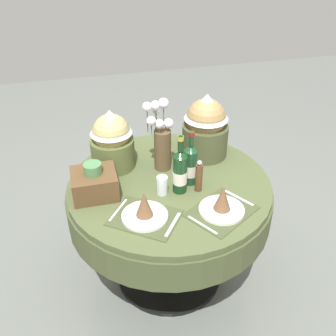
{
  "coord_description": "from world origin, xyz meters",
  "views": [
    {
      "loc": [
        -0.47,
        -1.79,
        2.1
      ],
      "look_at": [
        0.0,
        0.03,
        0.85
      ],
      "focal_mm": 41.75,
      "sensor_mm": 36.0,
      "label": 1
    }
  ],
  "objects_px": {
    "wine_bottle_centre": "(190,164)",
    "gift_tub_back_left": "(112,138)",
    "dining_table": "(169,202)",
    "place_setting_right": "(222,205)",
    "pepper_mill": "(199,177)",
    "place_setting_left": "(145,211)",
    "gift_tub_back_right": "(206,124)",
    "woven_basket_side_left": "(94,183)",
    "flower_vase": "(161,138)",
    "tumbler_mid": "(162,185)",
    "wine_bottle_left": "(180,171)"
  },
  "relations": [
    {
      "from": "wine_bottle_centre",
      "to": "gift_tub_back_left",
      "type": "bearing_deg",
      "value": 144.22
    },
    {
      "from": "dining_table",
      "to": "place_setting_right",
      "type": "relative_size",
      "value": 2.84
    },
    {
      "from": "dining_table",
      "to": "pepper_mill",
      "type": "xyz_separation_m",
      "value": [
        0.14,
        -0.11,
        0.24
      ]
    },
    {
      "from": "place_setting_left",
      "to": "gift_tub_back_right",
      "type": "bearing_deg",
      "value": 46.37
    },
    {
      "from": "wine_bottle_centre",
      "to": "gift_tub_back_left",
      "type": "height_order",
      "value": "gift_tub_back_left"
    },
    {
      "from": "gift_tub_back_right",
      "to": "woven_basket_side_left",
      "type": "xyz_separation_m",
      "value": [
        -0.73,
        -0.26,
        -0.14
      ]
    },
    {
      "from": "dining_table",
      "to": "woven_basket_side_left",
      "type": "bearing_deg",
      "value": -179.12
    },
    {
      "from": "dining_table",
      "to": "flower_vase",
      "type": "relative_size",
      "value": 2.74
    },
    {
      "from": "gift_tub_back_left",
      "to": "wine_bottle_centre",
      "type": "bearing_deg",
      "value": -35.78
    },
    {
      "from": "dining_table",
      "to": "tumbler_mid",
      "type": "height_order",
      "value": "tumbler_mid"
    },
    {
      "from": "flower_vase",
      "to": "wine_bottle_centre",
      "type": "distance_m",
      "value": 0.25
    },
    {
      "from": "gift_tub_back_right",
      "to": "woven_basket_side_left",
      "type": "bearing_deg",
      "value": -160.46
    },
    {
      "from": "wine_bottle_centre",
      "to": "pepper_mill",
      "type": "relative_size",
      "value": 1.69
    },
    {
      "from": "gift_tub_back_left",
      "to": "woven_basket_side_left",
      "type": "xyz_separation_m",
      "value": [
        -0.14,
        -0.27,
        -0.12
      ]
    },
    {
      "from": "pepper_mill",
      "to": "gift_tub_back_left",
      "type": "xyz_separation_m",
      "value": [
        -0.43,
        0.37,
        0.11
      ]
    },
    {
      "from": "gift_tub_back_right",
      "to": "place_setting_right",
      "type": "bearing_deg",
      "value": -99.89
    },
    {
      "from": "tumbler_mid",
      "to": "gift_tub_back_left",
      "type": "xyz_separation_m",
      "value": [
        -0.22,
        0.35,
        0.14
      ]
    },
    {
      "from": "dining_table",
      "to": "place_setting_left",
      "type": "xyz_separation_m",
      "value": [
        -0.2,
        -0.27,
        0.2
      ]
    },
    {
      "from": "flower_vase",
      "to": "gift_tub_back_left",
      "type": "height_order",
      "value": "flower_vase"
    },
    {
      "from": "gift_tub_back_right",
      "to": "wine_bottle_left",
      "type": "bearing_deg",
      "value": -127.36
    },
    {
      "from": "gift_tub_back_left",
      "to": "dining_table",
      "type": "bearing_deg",
      "value": -42.06
    },
    {
      "from": "wine_bottle_centre",
      "to": "gift_tub_back_right",
      "type": "height_order",
      "value": "gift_tub_back_right"
    },
    {
      "from": "dining_table",
      "to": "pepper_mill",
      "type": "bearing_deg",
      "value": -39.43
    },
    {
      "from": "dining_table",
      "to": "woven_basket_side_left",
      "type": "distance_m",
      "value": 0.48
    },
    {
      "from": "place_setting_left",
      "to": "flower_vase",
      "type": "bearing_deg",
      "value": 66.43
    },
    {
      "from": "place_setting_left",
      "to": "woven_basket_side_left",
      "type": "bearing_deg",
      "value": 130.07
    },
    {
      "from": "place_setting_right",
      "to": "flower_vase",
      "type": "distance_m",
      "value": 0.56
    },
    {
      "from": "gift_tub_back_left",
      "to": "tumbler_mid",
      "type": "bearing_deg",
      "value": -57.89
    },
    {
      "from": "wine_bottle_centre",
      "to": "tumbler_mid",
      "type": "relative_size",
      "value": 3.02
    },
    {
      "from": "place_setting_left",
      "to": "woven_basket_side_left",
      "type": "xyz_separation_m",
      "value": [
        -0.23,
        0.27,
        0.03
      ]
    },
    {
      "from": "pepper_mill",
      "to": "gift_tub_back_right",
      "type": "distance_m",
      "value": 0.42
    },
    {
      "from": "place_setting_left",
      "to": "woven_basket_side_left",
      "type": "relative_size",
      "value": 1.75
    },
    {
      "from": "place_setting_left",
      "to": "pepper_mill",
      "type": "distance_m",
      "value": 0.38
    },
    {
      "from": "place_setting_left",
      "to": "tumbler_mid",
      "type": "height_order",
      "value": "place_setting_left"
    },
    {
      "from": "gift_tub_back_right",
      "to": "woven_basket_side_left",
      "type": "distance_m",
      "value": 0.78
    },
    {
      "from": "woven_basket_side_left",
      "to": "tumbler_mid",
      "type": "bearing_deg",
      "value": -13.59
    },
    {
      "from": "place_setting_right",
      "to": "gift_tub_back_right",
      "type": "bearing_deg",
      "value": 80.11
    },
    {
      "from": "place_setting_right",
      "to": "flower_vase",
      "type": "relative_size",
      "value": 0.96
    },
    {
      "from": "gift_tub_back_right",
      "to": "flower_vase",
      "type": "bearing_deg",
      "value": -164.62
    },
    {
      "from": "dining_table",
      "to": "flower_vase",
      "type": "distance_m",
      "value": 0.39
    },
    {
      "from": "gift_tub_back_right",
      "to": "dining_table",
      "type": "bearing_deg",
      "value": -139.99
    },
    {
      "from": "wine_bottle_left",
      "to": "dining_table",
      "type": "bearing_deg",
      "value": 110.99
    },
    {
      "from": "place_setting_left",
      "to": "wine_bottle_left",
      "type": "distance_m",
      "value": 0.31
    },
    {
      "from": "place_setting_right",
      "to": "pepper_mill",
      "type": "xyz_separation_m",
      "value": [
        -0.06,
        0.21,
        0.04
      ]
    },
    {
      "from": "pepper_mill",
      "to": "gift_tub_back_left",
      "type": "bearing_deg",
      "value": 138.78
    },
    {
      "from": "place_setting_left",
      "to": "flower_vase",
      "type": "distance_m",
      "value": 0.51
    },
    {
      "from": "wine_bottle_left",
      "to": "gift_tub_back_right",
      "type": "distance_m",
      "value": 0.44
    },
    {
      "from": "wine_bottle_centre",
      "to": "gift_tub_back_right",
      "type": "xyz_separation_m",
      "value": [
        0.18,
        0.28,
        0.09
      ]
    },
    {
      "from": "place_setting_left",
      "to": "gift_tub_back_right",
      "type": "height_order",
      "value": "gift_tub_back_right"
    },
    {
      "from": "gift_tub_back_left",
      "to": "gift_tub_back_right",
      "type": "distance_m",
      "value": 0.59
    }
  ]
}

